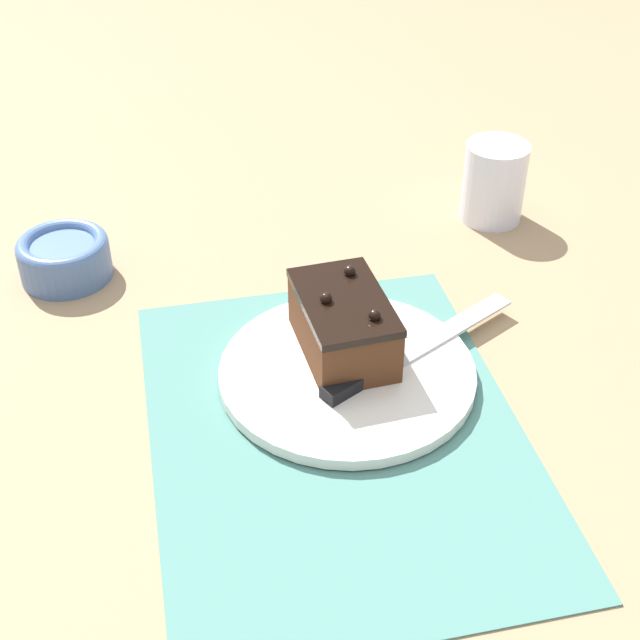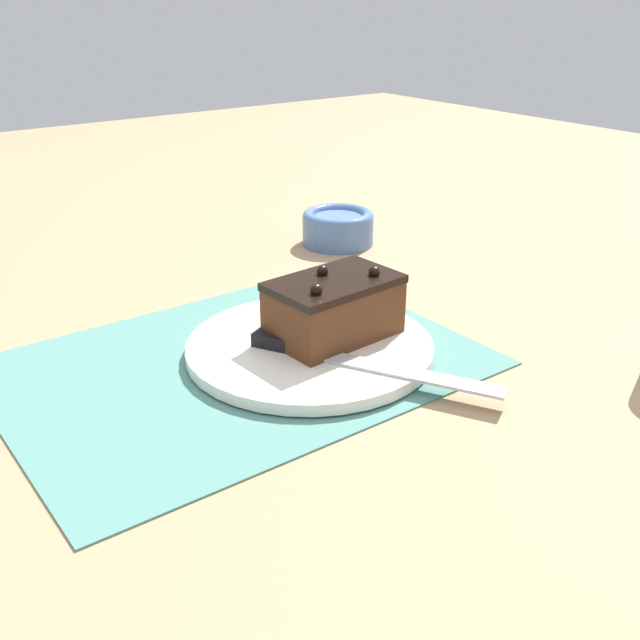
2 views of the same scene
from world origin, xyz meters
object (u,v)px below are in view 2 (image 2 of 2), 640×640
at_px(chocolate_cake, 334,307).
at_px(small_bowl, 338,226).
at_px(cake_plate, 310,347).
at_px(serving_knife, 331,354).

distance_m(chocolate_cake, small_bowl, 0.35).
bearing_deg(cake_plate, small_bowl, -132.38).
relative_size(chocolate_cake, serving_knife, 0.58).
distance_m(chocolate_cake, serving_knife, 0.06).
xyz_separation_m(cake_plate, small_bowl, (-0.25, -0.27, 0.02)).
bearing_deg(chocolate_cake, serving_knife, 49.13).
height_order(cake_plate, chocolate_cake, chocolate_cake).
distance_m(cake_plate, small_bowl, 0.37).
bearing_deg(serving_knife, small_bowl, -157.40).
height_order(chocolate_cake, serving_knife, chocolate_cake).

